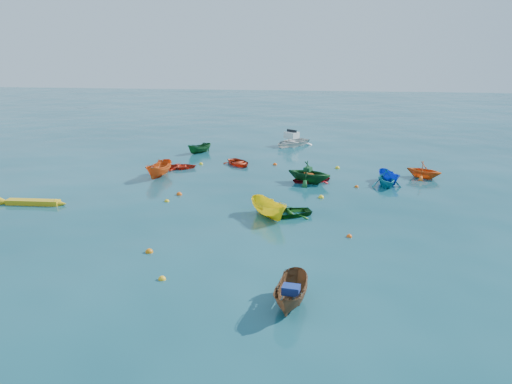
# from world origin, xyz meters

# --- Properties ---
(ground) EXTENTS (160.00, 160.00, 0.00)m
(ground) POSITION_xyz_m (0.00, 0.00, 0.00)
(ground) COLOR #093945
(ground) RESTS_ON ground
(sampan_brown_mid) EXTENTS (1.52, 3.15, 1.17)m
(sampan_brown_mid) POSITION_xyz_m (3.10, -8.47, 0.00)
(sampan_brown_mid) COLOR brown
(sampan_brown_mid) RESTS_ON ground
(sampan_yellow_mid) EXTENTS (2.86, 3.21, 1.21)m
(sampan_yellow_mid) POSITION_xyz_m (1.22, 1.40, 0.00)
(sampan_yellow_mid) COLOR yellow
(sampan_yellow_mid) RESTS_ON ground
(dinghy_green_e) EXTENTS (3.32, 2.86, 0.58)m
(dinghy_green_e) POSITION_xyz_m (2.25, 1.86, 0.00)
(dinghy_green_e) COLOR #114913
(dinghy_green_e) RESTS_ON ground
(dinghy_cyan_se) EXTENTS (2.53, 2.81, 1.30)m
(dinghy_cyan_se) POSITION_xyz_m (8.68, 8.92, 0.00)
(dinghy_cyan_se) COLOR teal
(dinghy_cyan_se) RESTS_ON ground
(dinghy_red_nw) EXTENTS (2.93, 2.42, 0.53)m
(dinghy_red_nw) POSITION_xyz_m (-7.00, 12.01, 0.00)
(dinghy_red_nw) COLOR red
(dinghy_red_nw) RESTS_ON ground
(sampan_orange_n) EXTENTS (1.72, 3.41, 1.26)m
(sampan_orange_n) POSITION_xyz_m (-7.83, 9.31, 0.00)
(sampan_orange_n) COLOR #D04F13
(sampan_orange_n) RESTS_ON ground
(dinghy_green_n) EXTENTS (3.95, 3.69, 1.68)m
(dinghy_green_n) POSITION_xyz_m (3.29, 9.10, 0.00)
(dinghy_green_n) COLOR #11491D
(dinghy_green_n) RESTS_ON ground
(dinghy_red_ne) EXTENTS (3.43, 3.07, 0.59)m
(dinghy_red_ne) POSITION_xyz_m (3.38, 9.41, 0.00)
(dinghy_red_ne) COLOR red
(dinghy_red_ne) RESTS_ON ground
(sampan_blue_far) EXTENTS (1.70, 2.71, 0.98)m
(sampan_blue_far) POSITION_xyz_m (9.01, 9.84, 0.00)
(sampan_blue_far) COLOR #1038CC
(sampan_blue_far) RESTS_ON ground
(dinghy_red_far) EXTENTS (3.27, 3.44, 0.58)m
(dinghy_red_far) POSITION_xyz_m (-2.55, 13.80, 0.00)
(dinghy_red_far) COLOR red
(dinghy_red_far) RESTS_ON ground
(dinghy_orange_far) EXTENTS (3.32, 3.18, 1.35)m
(dinghy_orange_far) POSITION_xyz_m (11.72, 11.54, 0.00)
(dinghy_orange_far) COLOR #E35C15
(dinghy_orange_far) RESTS_ON ground
(sampan_green_far) EXTENTS (2.33, 2.54, 0.97)m
(sampan_green_far) POSITION_xyz_m (-6.82, 17.91, 0.00)
(sampan_green_far) COLOR #114A1E
(sampan_green_far) RESTS_ON ground
(kayak_yellow) EXTENTS (4.05, 0.76, 0.41)m
(kayak_yellow) POSITION_xyz_m (-13.57, 1.88, 0.00)
(kayak_yellow) COLOR gold
(kayak_yellow) RESTS_ON ground
(motorboat_white) EXTENTS (4.86, 5.10, 1.46)m
(motorboat_white) POSITION_xyz_m (1.27, 22.46, 0.00)
(motorboat_white) COLOR silver
(motorboat_white) RESTS_ON ground
(tarp_blue_a) EXTENTS (0.71, 0.57, 0.32)m
(tarp_blue_a) POSITION_xyz_m (3.08, -8.62, 0.74)
(tarp_blue_a) COLOR navy
(tarp_blue_a) RESTS_ON sampan_brown_mid
(tarp_green_b) EXTENTS (0.64, 0.72, 0.29)m
(tarp_green_b) POSITION_xyz_m (3.20, 9.13, 0.99)
(tarp_green_b) COLOR #124823
(tarp_green_b) RESTS_ON dinghy_green_n
(tarp_orange_b) EXTENTS (0.78, 0.86, 0.34)m
(tarp_orange_b) POSITION_xyz_m (3.29, 9.36, 0.46)
(tarp_orange_b) COLOR #B44612
(tarp_orange_b) RESTS_ON dinghy_red_ne
(buoy_or_a) EXTENTS (0.38, 0.38, 0.38)m
(buoy_or_a) POSITION_xyz_m (-3.99, -4.31, 0.00)
(buoy_or_a) COLOR orange
(buoy_or_a) RESTS_ON ground
(buoy_ye_a) EXTENTS (0.33, 0.33, 0.33)m
(buoy_ye_a) POSITION_xyz_m (-2.50, -7.00, 0.00)
(buoy_ye_a) COLOR yellow
(buoy_ye_a) RESTS_ON ground
(buoy_or_b) EXTENTS (0.30, 0.30, 0.30)m
(buoy_or_b) POSITION_xyz_m (5.66, -1.07, 0.00)
(buoy_or_b) COLOR #FF560D
(buoy_or_b) RESTS_ON ground
(buoy_ye_b) EXTENTS (0.31, 0.31, 0.31)m
(buoy_ye_b) POSITION_xyz_m (-5.51, 3.52, 0.00)
(buoy_ye_b) COLOR yellow
(buoy_ye_b) RESTS_ON ground
(buoy_or_c) EXTENTS (0.39, 0.39, 0.39)m
(buoy_or_c) POSITION_xyz_m (-5.13, 5.02, 0.00)
(buoy_or_c) COLOR #D94E0B
(buoy_or_c) RESTS_ON ground
(buoy_ye_c) EXTENTS (0.38, 0.38, 0.38)m
(buoy_ye_c) POSITION_xyz_m (4.19, 5.56, 0.00)
(buoy_ye_c) COLOR yellow
(buoy_ye_c) RESTS_ON ground
(buoy_or_d) EXTENTS (0.30, 0.30, 0.30)m
(buoy_or_d) POSITION_xyz_m (6.62, 8.35, 0.00)
(buoy_or_d) COLOR #E2570C
(buoy_or_d) RESTS_ON ground
(buoy_ye_d) EXTENTS (0.32, 0.32, 0.32)m
(buoy_ye_d) POSITION_xyz_m (-5.69, 13.64, 0.00)
(buoy_ye_d) COLOR yellow
(buoy_ye_d) RESTS_ON ground
(buoy_or_e) EXTENTS (0.35, 0.35, 0.35)m
(buoy_or_e) POSITION_xyz_m (0.39, 14.18, 0.00)
(buoy_or_e) COLOR #E64B0C
(buoy_or_e) RESTS_ON ground
(buoy_ye_e) EXTENTS (0.36, 0.36, 0.36)m
(buoy_ye_e) POSITION_xyz_m (5.46, 13.67, 0.00)
(buoy_ye_e) COLOR yellow
(buoy_ye_e) RESTS_ON ground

